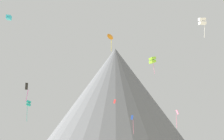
# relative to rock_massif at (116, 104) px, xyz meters

# --- Properties ---
(rock_massif) EXTENTS (96.34, 96.34, 50.46)m
(rock_massif) POSITION_rel_rock_massif_xyz_m (0.00, 0.00, 0.00)
(rock_massif) COLOR slate
(rock_massif) RESTS_ON ground_plane
(kite_blue_low) EXTENTS (0.75, 0.62, 5.11)m
(kite_blue_low) POSITION_rel_rock_massif_xyz_m (5.23, -55.51, -13.43)
(kite_blue_low) COLOR blue
(kite_teal_low) EXTENTS (1.49, 1.42, 5.48)m
(kite_teal_low) POSITION_rel_rock_massif_xyz_m (-21.75, -60.08, -9.36)
(kite_teal_low) COLOR teal
(kite_pink_low) EXTENTS (0.54, 0.76, 3.30)m
(kite_pink_low) POSITION_rel_rock_massif_xyz_m (12.35, -79.57, -14.66)
(kite_pink_low) COLOR pink
(kite_cyan_high) EXTENTS (1.21, 1.16, 1.25)m
(kite_cyan_high) POSITION_rel_rock_massif_xyz_m (-27.13, -65.26, 12.56)
(kite_cyan_high) COLOR #33BCDB
(kite_black_mid) EXTENTS (0.86, 0.63, 4.18)m
(kite_black_mid) POSITION_rel_rock_massif_xyz_m (-18.31, -72.65, -8.07)
(kite_black_mid) COLOR black
(kite_lime_mid) EXTENTS (1.64, 1.60, 4.02)m
(kite_lime_mid) POSITION_rel_rock_massif_xyz_m (9.08, -72.87, -1.99)
(kite_lime_mid) COLOR #8CD133
(kite_orange_high) EXTENTS (1.85, 1.68, 4.73)m
(kite_orange_high) POSITION_rel_rock_massif_xyz_m (-0.27, -68.80, 5.40)
(kite_orange_high) COLOR orange
(kite_red_low) EXTENTS (0.70, 0.42, 1.08)m
(kite_red_low) POSITION_rel_rock_massif_xyz_m (0.60, -64.40, -9.63)
(kite_red_low) COLOR red
(kite_white_high) EXTENTS (1.32, 1.43, 4.55)m
(kite_white_high) POSITION_rel_rock_massif_xyz_m (18.74, -78.99, 4.28)
(kite_white_high) COLOR white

